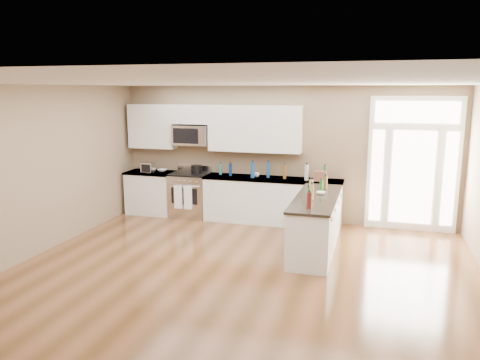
# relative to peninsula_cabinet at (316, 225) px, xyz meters

# --- Properties ---
(ground) EXTENTS (8.00, 8.00, 0.00)m
(ground) POSITION_rel_peninsula_cabinet_xyz_m (-0.93, -2.24, -0.43)
(ground) COLOR #533317
(room_shell) EXTENTS (8.00, 8.00, 8.00)m
(room_shell) POSITION_rel_peninsula_cabinet_xyz_m (-0.93, -2.24, 1.27)
(room_shell) COLOR #887256
(room_shell) RESTS_ON ground
(back_cabinet_left) EXTENTS (1.10, 0.66, 0.94)m
(back_cabinet_left) POSITION_rel_peninsula_cabinet_xyz_m (-3.80, 1.45, 0.00)
(back_cabinet_left) COLOR white
(back_cabinet_left) RESTS_ON ground
(back_cabinet_right) EXTENTS (2.85, 0.66, 0.94)m
(back_cabinet_right) POSITION_rel_peninsula_cabinet_xyz_m (-1.08, 1.45, 0.00)
(back_cabinet_right) COLOR white
(back_cabinet_right) RESTS_ON ground
(peninsula_cabinet) EXTENTS (0.69, 2.32, 0.94)m
(peninsula_cabinet) POSITION_rel_peninsula_cabinet_xyz_m (0.00, 0.00, 0.00)
(peninsula_cabinet) COLOR white
(peninsula_cabinet) RESTS_ON ground
(upper_cabinet_left) EXTENTS (1.04, 0.33, 0.95)m
(upper_cabinet_left) POSITION_rel_peninsula_cabinet_xyz_m (-3.81, 1.59, 1.49)
(upper_cabinet_left) COLOR white
(upper_cabinet_left) RESTS_ON room_shell
(upper_cabinet_right) EXTENTS (1.94, 0.33, 0.95)m
(upper_cabinet_right) POSITION_rel_peninsula_cabinet_xyz_m (-1.50, 1.59, 1.49)
(upper_cabinet_right) COLOR white
(upper_cabinet_right) RESTS_ON room_shell
(upper_cabinet_short) EXTENTS (0.82, 0.33, 0.40)m
(upper_cabinet_short) POSITION_rel_peninsula_cabinet_xyz_m (-2.88, 1.59, 1.77)
(upper_cabinet_short) COLOR white
(upper_cabinet_short) RESTS_ON room_shell
(microwave) EXTENTS (0.78, 0.41, 0.42)m
(microwave) POSITION_rel_peninsula_cabinet_xyz_m (-2.88, 1.56, 1.33)
(microwave) COLOR silver
(microwave) RESTS_ON room_shell
(entry_door) EXTENTS (1.70, 0.10, 2.60)m
(entry_door) POSITION_rel_peninsula_cabinet_xyz_m (1.62, 1.71, 0.87)
(entry_door) COLOR white
(entry_door) RESTS_ON ground
(kitchen_range) EXTENTS (0.80, 0.71, 1.08)m
(kitchen_range) POSITION_rel_peninsula_cabinet_xyz_m (-2.89, 1.45, 0.04)
(kitchen_range) COLOR silver
(kitchen_range) RESTS_ON ground
(stockpot) EXTENTS (0.28, 0.28, 0.18)m
(stockpot) POSITION_rel_peninsula_cabinet_xyz_m (-2.77, 1.52, 0.61)
(stockpot) COLOR black
(stockpot) RESTS_ON kitchen_range
(toaster_oven) EXTENTS (0.27, 0.21, 0.22)m
(toaster_oven) POSITION_rel_peninsula_cabinet_xyz_m (-3.82, 1.34, 0.61)
(toaster_oven) COLOR silver
(toaster_oven) RESTS_ON back_cabinet_left
(cardboard_box) EXTENTS (0.25, 0.18, 0.20)m
(cardboard_box) POSITION_rel_peninsula_cabinet_xyz_m (-0.11, 1.42, 0.60)
(cardboard_box) COLOR brown
(cardboard_box) RESTS_ON back_cabinet_right
(bowl_left) EXTENTS (0.21, 0.21, 0.05)m
(bowl_left) POSITION_rel_peninsula_cabinet_xyz_m (-3.58, 1.54, 0.53)
(bowl_left) COLOR white
(bowl_left) RESTS_ON back_cabinet_left
(bowl_peninsula) EXTENTS (0.19, 0.19, 0.05)m
(bowl_peninsula) POSITION_rel_peninsula_cabinet_xyz_m (0.05, 0.21, 0.53)
(bowl_peninsula) COLOR white
(bowl_peninsula) RESTS_ON peninsula_cabinet
(cup_counter) EXTENTS (0.14, 0.14, 0.09)m
(cup_counter) POSITION_rel_peninsula_cabinet_xyz_m (-1.42, 1.51, 0.55)
(cup_counter) COLOR white
(cup_counter) RESTS_ON back_cabinet_right
(counter_bottles) EXTENTS (2.36, 2.45, 0.32)m
(counter_bottles) POSITION_rel_peninsula_cabinet_xyz_m (-0.64, 0.80, 0.64)
(counter_bottles) COLOR #19591E
(counter_bottles) RESTS_ON back_cabinet_right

